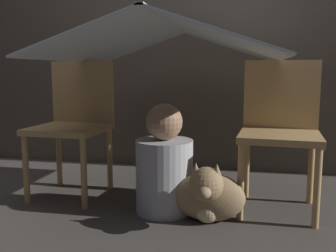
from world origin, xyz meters
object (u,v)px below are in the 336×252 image
Objects in this scene: chair_right at (280,126)px; dog at (208,194)px; person_front at (164,167)px; chair_left at (74,120)px.

dog is (-0.37, -0.33, -0.32)m from chair_right.
person_front is 1.60× the size of dog.
dog is (0.26, -0.12, -0.10)m from person_front.
chair_left is 1.39× the size of person_front.
chair_left is 1.00× the size of chair_right.
chair_right reaches higher than person_front.
chair_right is at bearing 41.70° from dog.
person_front is (-0.63, -0.21, -0.22)m from chair_right.
person_front is at bearing -16.35° from chair_left.
chair_left is 0.71m from person_front.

